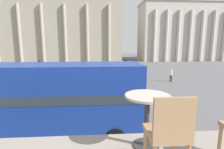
# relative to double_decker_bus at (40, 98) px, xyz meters

# --- Properties ---
(double_decker_bus) EXTENTS (10.33, 2.73, 3.91)m
(double_decker_bus) POSITION_rel_double_decker_bus_xyz_m (0.00, 0.00, 0.00)
(double_decker_bus) COLOR black
(double_decker_bus) RESTS_ON ground_plane
(cafe_dining_table) EXTENTS (0.60, 0.60, 0.73)m
(cafe_dining_table) POSITION_rel_double_decker_bus_xyz_m (3.68, -6.67, 1.82)
(cafe_dining_table) COLOR #2D2D30
(cafe_dining_table) RESTS_ON cafe_floor_slab
(cafe_chair_0) EXTENTS (0.40, 0.40, 0.91)m
(cafe_chair_0) POSITION_rel_double_decker_bus_xyz_m (3.74, -7.25, 1.80)
(cafe_chair_0) COLOR #A87F56
(cafe_chair_0) RESTS_ON cafe_floor_slab
(plaza_building_left) EXTENTS (36.59, 14.58, 18.40)m
(plaza_building_left) POSITION_rel_double_decker_bus_xyz_m (-8.78, 45.73, 7.02)
(plaza_building_left) COLOR #A39984
(plaza_building_left) RESTS_ON ground_plane
(plaza_building_right) EXTENTS (27.26, 11.70, 17.96)m
(plaza_building_right) POSITION_rel_double_decker_bus_xyz_m (29.71, 47.42, 6.79)
(plaza_building_right) COLOR #BCB2A8
(plaza_building_right) RESTS_ON ground_plane
(traffic_light_near) EXTENTS (0.42, 0.24, 3.82)m
(traffic_light_near) POSITION_rel_double_decker_bus_xyz_m (-0.96, 3.36, 0.31)
(traffic_light_near) COLOR black
(traffic_light_near) RESTS_ON ground_plane
(traffic_light_mid) EXTENTS (0.42, 0.24, 3.30)m
(traffic_light_mid) POSITION_rel_double_decker_bus_xyz_m (6.00, 10.87, -0.02)
(traffic_light_mid) COLOR black
(traffic_light_mid) RESTS_ON ground_plane
(car_white) EXTENTS (4.20, 1.93, 1.35)m
(car_white) POSITION_rel_double_decker_bus_xyz_m (1.96, 16.62, -1.49)
(car_white) COLOR black
(car_white) RESTS_ON ground_plane
(pedestrian_white) EXTENTS (0.32, 0.32, 1.78)m
(pedestrian_white) POSITION_rel_double_decker_bus_xyz_m (12.58, 13.56, -1.15)
(pedestrian_white) COLOR #282B33
(pedestrian_white) RESTS_ON ground_plane
(pedestrian_blue) EXTENTS (0.32, 0.32, 1.71)m
(pedestrian_blue) POSITION_rel_double_decker_bus_xyz_m (-0.80, 17.75, -1.20)
(pedestrian_blue) COLOR #282B33
(pedestrian_blue) RESTS_ON ground_plane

